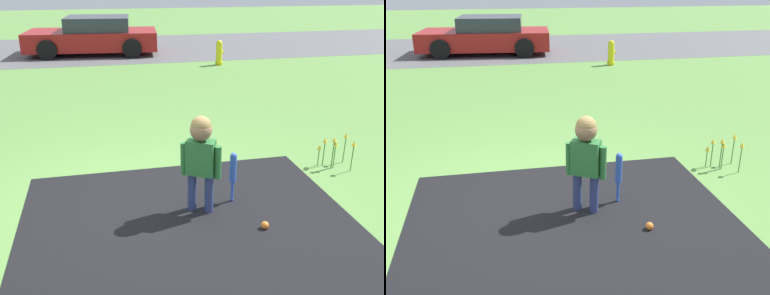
# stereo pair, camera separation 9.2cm
# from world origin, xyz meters

# --- Properties ---
(ground_plane) EXTENTS (60.00, 60.00, 0.00)m
(ground_plane) POSITION_xyz_m (0.00, 0.00, 0.00)
(ground_plane) COLOR #5B8C42
(street_strip) EXTENTS (40.00, 6.00, 0.01)m
(street_strip) POSITION_xyz_m (0.00, 10.97, 0.00)
(street_strip) COLOR #59595B
(street_strip) RESTS_ON ground
(child) EXTENTS (0.38, 0.27, 1.03)m
(child) POSITION_xyz_m (0.56, -0.15, 0.67)
(child) COLOR navy
(child) RESTS_ON ground
(baseball_bat) EXTENTS (0.07, 0.07, 0.57)m
(baseball_bat) POSITION_xyz_m (0.94, -0.03, 0.37)
(baseball_bat) COLOR blue
(baseball_bat) RESTS_ON ground
(sports_ball) EXTENTS (0.08, 0.08, 0.08)m
(sports_ball) POSITION_xyz_m (1.09, -0.62, 0.04)
(sports_ball) COLOR orange
(sports_ball) RESTS_ON ground
(fire_hydrant) EXTENTS (0.24, 0.21, 0.67)m
(fire_hydrant) POSITION_xyz_m (2.91, 7.39, 0.33)
(fire_hydrant) COLOR yellow
(fire_hydrant) RESTS_ON ground
(parked_car) EXTENTS (4.09, 2.36, 1.13)m
(parked_car) POSITION_xyz_m (-0.39, 10.02, 0.54)
(parked_car) COLOR maroon
(parked_car) RESTS_ON ground
(flower_bed) EXTENTS (0.43, 0.33, 0.41)m
(flower_bed) POSITION_xyz_m (2.48, 0.56, 0.31)
(flower_bed) COLOR #38702D
(flower_bed) RESTS_ON ground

